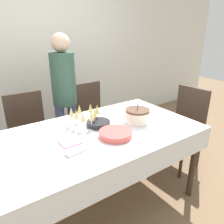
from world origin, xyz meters
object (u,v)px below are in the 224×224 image
(dining_chair_far_left, at_px, (30,133))
(plate_stack_dessert, at_px, (98,124))
(champagne_tray, at_px, (86,117))
(plate_stack_main, at_px, (116,134))
(person_standing, at_px, (64,89))
(dining_chair_far_right, at_px, (92,118))
(dining_chair_right_end, at_px, (185,124))
(birthday_cake, at_px, (137,116))

(dining_chair_far_left, distance_m, plate_stack_dessert, 0.89)
(champagne_tray, relative_size, plate_stack_main, 1.19)
(plate_stack_dessert, bearing_deg, champagne_tray, 143.76)
(plate_stack_main, xyz_separation_m, person_standing, (0.02, 1.06, 0.14))
(dining_chair_far_left, bearing_deg, dining_chair_far_right, -0.00)
(plate_stack_main, bearing_deg, dining_chair_right_end, 8.14)
(champagne_tray, relative_size, plate_stack_dessert, 1.54)
(dining_chair_far_left, height_order, champagne_tray, dining_chair_far_left)
(birthday_cake, relative_size, champagne_tray, 0.70)
(dining_chair_far_left, xyz_separation_m, champagne_tray, (0.35, -0.66, 0.33))
(dining_chair_far_left, relative_size, dining_chair_far_right, 1.00)
(plate_stack_dessert, bearing_deg, birthday_cake, -20.79)
(dining_chair_far_left, relative_size, plate_stack_main, 3.52)
(champagne_tray, relative_size, person_standing, 0.21)
(dining_chair_far_right, xyz_separation_m, champagne_tray, (-0.42, -0.66, 0.33))
(dining_chair_far_right, height_order, dining_chair_right_end, same)
(plate_stack_main, relative_size, plate_stack_dessert, 1.30)
(dining_chair_far_right, distance_m, champagne_tray, 0.85)
(plate_stack_main, relative_size, person_standing, 0.18)
(birthday_cake, height_order, plate_stack_main, birthday_cake)
(plate_stack_dessert, bearing_deg, person_standing, 88.27)
(plate_stack_main, bearing_deg, person_standing, 89.18)
(dining_chair_far_right, height_order, birthday_cake, birthday_cake)
(champagne_tray, xyz_separation_m, plate_stack_main, (0.10, -0.32, -0.07))
(dining_chair_far_right, bearing_deg, plate_stack_main, -108.28)
(dining_chair_right_end, bearing_deg, person_standing, 141.41)
(dining_chair_right_end, relative_size, champagne_tray, 2.97)
(plate_stack_main, xyz_separation_m, plate_stack_dessert, (-0.01, 0.25, 0.00))
(champagne_tray, bearing_deg, birthday_cake, -24.40)
(dining_chair_far_right, relative_size, plate_stack_dessert, 4.56)
(dining_chair_far_left, xyz_separation_m, dining_chair_far_right, (0.78, -0.00, 0.00))
(dining_chair_far_left, height_order, birthday_cake, birthday_cake)
(birthday_cake, xyz_separation_m, champagne_tray, (-0.44, 0.20, 0.02))
(plate_stack_main, distance_m, plate_stack_dessert, 0.25)
(plate_stack_dessert, bearing_deg, dining_chair_right_end, -4.54)
(dining_chair_right_end, distance_m, plate_stack_main, 1.18)
(dining_chair_right_end, height_order, plate_stack_main, dining_chair_right_end)
(dining_chair_right_end, bearing_deg, dining_chair_far_right, 135.04)
(dining_chair_far_left, xyz_separation_m, birthday_cake, (0.79, -0.86, 0.31))
(dining_chair_right_end, height_order, birthday_cake, birthday_cake)
(dining_chair_far_right, height_order, plate_stack_dessert, dining_chair_far_right)
(dining_chair_far_right, xyz_separation_m, birthday_cake, (0.02, -0.86, 0.31))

